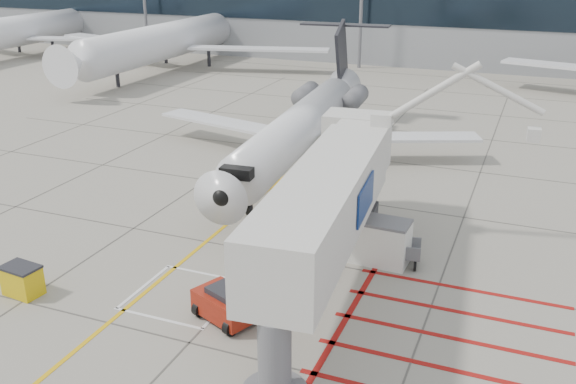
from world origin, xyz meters
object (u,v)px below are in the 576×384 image
at_px(regional_jet, 288,113).
at_px(pushback_tug, 226,303).
at_px(spill_bin, 22,280).
at_px(jet_bridge, 324,216).

relative_size(regional_jet, pushback_tug, 12.14).
bearing_deg(spill_bin, jet_bridge, 26.08).
height_order(regional_jet, jet_bridge, regional_jet).
height_order(jet_bridge, spill_bin, jet_bridge).
xyz_separation_m(jet_bridge, pushback_tug, (-3.06, -2.89, -3.07)).
height_order(regional_jet, pushback_tug, regional_jet).
bearing_deg(regional_jet, jet_bridge, -67.35).
relative_size(regional_jet, spill_bin, 19.82).
bearing_deg(jet_bridge, spill_bin, -165.05).
distance_m(pushback_tug, spill_bin, 9.08).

